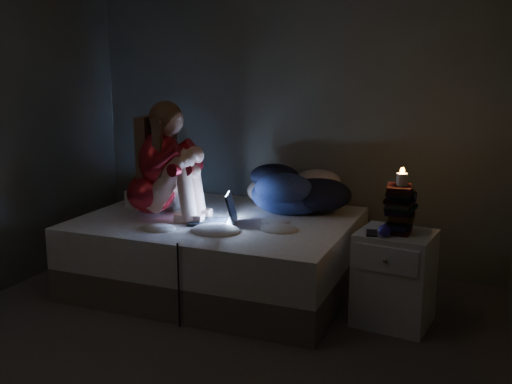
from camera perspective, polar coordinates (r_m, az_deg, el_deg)
The scene contains 12 objects.
floor at distance 3.67m, azimuth -6.84°, elevation -15.54°, with size 3.60×3.80×0.02m, color #353230.
wall_back at distance 5.02m, azimuth 3.40°, elevation 7.68°, with size 3.60×0.02×2.60m, color #494D43.
bed at distance 4.59m, azimuth -3.66°, elevation -5.80°, with size 2.01×1.51×0.55m, color #B3AEA4, non-canonical shape.
pillow at distance 4.96m, azimuth -9.43°, elevation -0.51°, with size 0.45×0.32×0.13m, color white.
woman at distance 4.51m, azimuth -10.22°, elevation 3.14°, with size 0.55×0.36×0.89m, color maroon, non-canonical shape.
laptop at distance 4.32m, azimuth -4.32°, elevation -1.51°, with size 0.34×0.24×0.24m, color black, non-canonical shape.
clothes_pile at distance 4.65m, azimuth 3.26°, elevation 0.46°, with size 0.65×0.52×0.39m, color navy, non-canonical shape.
nightstand at distance 4.03m, azimuth 13.25°, elevation -8.12°, with size 0.47×0.42×0.63m, color silver.
book_stack at distance 3.90m, azimuth 13.81°, elevation -1.68°, with size 0.19×0.25×0.30m, color black, non-canonical shape.
candle at distance 3.86m, azimuth 13.95°, elevation 1.07°, with size 0.07×0.07×0.08m, color beige.
phone at distance 3.84m, azimuth 11.31°, elevation -4.01°, with size 0.07×0.14×0.01m, color black.
blue_orb at distance 3.79m, azimuth 12.58°, elevation -3.74°, with size 0.08×0.08×0.08m, color navy.
Camera 1 is at (1.60, -2.83, 1.69)m, focal length 41.29 mm.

